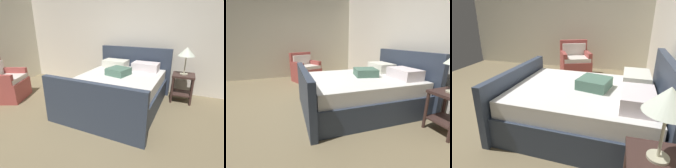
% 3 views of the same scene
% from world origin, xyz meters
% --- Properties ---
extents(ground_plane, '(5.98, 5.30, 0.02)m').
position_xyz_m(ground_plane, '(0.00, 0.00, -0.01)').
color(ground_plane, '#7C6C4E').
extents(wall_side_left, '(0.12, 5.42, 2.86)m').
position_xyz_m(wall_side_left, '(-3.05, 0.00, 1.43)').
color(wall_side_left, silver).
rests_on(wall_side_left, ground).
extents(bed, '(1.81, 2.21, 1.08)m').
position_xyz_m(bed, '(0.26, 1.47, 0.35)').
color(bed, '#2F394A').
rests_on(bed, ground).
extents(table_lamp_right, '(0.33, 0.33, 0.56)m').
position_xyz_m(table_lamp_right, '(1.44, 2.20, 1.06)').
color(table_lamp_right, '#B7B293').
rests_on(table_lamp_right, nightstand_right).
extents(armchair, '(0.96, 0.95, 0.90)m').
position_xyz_m(armchair, '(-2.17, 0.78, 0.35)').
color(armchair, '#A14540').
rests_on(armchair, ground).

